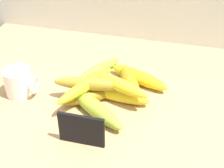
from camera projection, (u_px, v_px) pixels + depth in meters
The scene contains 13 objects.
counter_top at pixel (117, 108), 92.52cm from camera, with size 110.00×76.00×3.00cm, color tan.
chalkboard_sign at pixel (82, 131), 77.32cm from camera, with size 11.00×1.80×8.40cm.
coffee_mug at pixel (19, 82), 93.00cm from camera, with size 9.12×7.62×7.83cm.
banana_0 at pixel (119, 95), 91.58cm from camera, with size 17.49×3.92×3.92cm, color yellow.
banana_1 at pixel (91, 96), 91.37cm from camera, with size 16.21×3.49×3.49cm, color #A8801C.
banana_2 at pixel (110, 86), 94.73cm from camera, with size 16.95×4.22×4.22cm, color yellow.
banana_3 at pixel (130, 82), 95.97cm from camera, with size 17.85×4.36×4.36cm, color #B07E18.
banana_4 at pixel (139, 77), 98.34cm from camera, with size 18.89×4.07×4.07cm, color yellow.
banana_5 at pixel (96, 108), 86.56cm from camera, with size 20.36×4.27×4.27cm, color #A2C037.
banana_6 at pixel (99, 69), 102.54cm from camera, with size 16.83×3.26×3.26cm, color #93BD35.
banana_7 at pixel (119, 85), 89.06cm from camera, with size 18.00×3.52×3.52cm, color yellow.
banana_8 at pixel (92, 83), 90.42cm from camera, with size 20.60×3.54×3.54cm, color #AE8829.
banana_9 at pixel (86, 85), 89.81cm from camera, with size 20.96×3.22×3.22cm, color gold.
Camera 1 is at (16.18, -69.66, 60.57)cm, focal length 53.87 mm.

